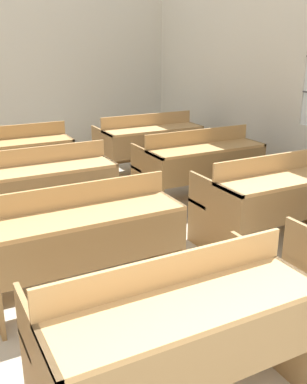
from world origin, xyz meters
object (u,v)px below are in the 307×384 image
bench_third_right (199,163)px  wastepaper_bin (175,145)px  bench_back_right (149,142)px  bench_front_center (174,327)px  bench_second_center (83,234)px  bench_second_right (276,195)px  bench_back_center (13,157)px  bench_third_center (41,186)px

bench_third_right → wastepaper_bin: (0.85, 1.97, -0.29)m
bench_third_right → bench_back_right: 1.22m
bench_back_right → bench_front_center: bearing=-115.5°
bench_front_center → bench_back_right: 4.10m
bench_second_center → wastepaper_bin: (2.65, 3.21, -0.29)m
bench_second_right → bench_back_center: 3.06m
bench_third_center → bench_back_right: (1.77, 1.22, 0.00)m
bench_back_center → bench_second_center: bearing=-89.9°
bench_back_center → wastepaper_bin: bearing=15.8°
bench_second_right → bench_front_center: bearing=-145.1°
bench_second_center → bench_second_right: (1.80, -0.01, 0.00)m
bench_second_center → wastepaper_bin: 4.18m
bench_back_right → wastepaper_bin: bench_back_right is taller
bench_third_right → bench_back_center: bearing=145.9°
bench_second_center → bench_back_right: 3.04m
bench_second_right → bench_second_center: bearing=179.8°
bench_second_center → bench_third_center: same height
bench_front_center → bench_second_center: 1.24m
bench_third_center → bench_back_right: same height
bench_third_right → bench_back_right: (-0.01, 1.22, 0.00)m
bench_third_center → bench_back_center: (-0.02, 1.23, 0.00)m
bench_back_right → wastepaper_bin: 1.18m
bench_second_center → bench_back_right: same height
bench_second_center → bench_second_right: size_ratio=1.00×
bench_third_right → bench_back_right: bearing=90.7°
bench_third_center → bench_third_right: bearing=0.1°
bench_second_center → bench_back_right: (1.79, 2.46, 0.00)m
bench_second_center → bench_second_right: same height
bench_second_center → bench_third_right: bearing=34.5°
bench_front_center → bench_third_center: (-0.01, 2.48, 0.00)m
bench_front_center → bench_back_right: same height
bench_third_right → bench_back_right: size_ratio=1.00×
bench_front_center → bench_third_center: bearing=90.2°
bench_front_center → bench_second_right: bearing=34.9°
bench_third_center → bench_third_right: (1.79, 0.00, 0.00)m
bench_second_right → bench_back_right: same height
bench_front_center → bench_third_center: 2.48m
bench_third_center → bench_back_right: 2.15m
bench_third_right → wastepaper_bin: 2.17m
bench_second_center → bench_back_right: bearing=54.0°
bench_second_right → wastepaper_bin: bench_second_right is taller
bench_third_center → bench_back_right: bearing=34.6°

